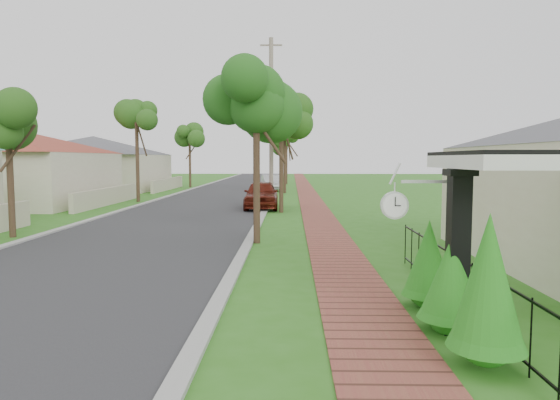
% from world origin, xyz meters
% --- Properties ---
extents(ground, '(160.00, 160.00, 0.00)m').
position_xyz_m(ground, '(0.00, 0.00, 0.00)').
color(ground, '#2F6D1A').
rests_on(ground, ground).
extents(road, '(7.00, 120.00, 0.02)m').
position_xyz_m(road, '(-3.00, 20.00, 0.00)').
color(road, '#28282B').
rests_on(road, ground).
extents(kerb_right, '(0.30, 120.00, 0.10)m').
position_xyz_m(kerb_right, '(0.65, 20.00, 0.00)').
color(kerb_right, '#9E9E99').
rests_on(kerb_right, ground).
extents(kerb_left, '(0.30, 120.00, 0.10)m').
position_xyz_m(kerb_left, '(-6.65, 20.00, 0.00)').
color(kerb_left, '#9E9E99').
rests_on(kerb_left, ground).
extents(sidewalk, '(1.50, 120.00, 0.03)m').
position_xyz_m(sidewalk, '(3.25, 20.00, 0.00)').
color(sidewalk, brown).
rests_on(sidewalk, ground).
extents(porch_post, '(0.48, 0.48, 2.52)m').
position_xyz_m(porch_post, '(4.55, -1.00, 1.12)').
color(porch_post, black).
rests_on(porch_post, ground).
extents(picket_fence, '(0.03, 8.02, 1.00)m').
position_xyz_m(picket_fence, '(4.90, -0.00, 0.53)').
color(picket_fence, black).
rests_on(picket_fence, ground).
extents(street_trees, '(10.70, 37.65, 5.89)m').
position_xyz_m(street_trees, '(-2.87, 26.84, 4.54)').
color(street_trees, '#382619').
rests_on(street_trees, ground).
extents(hedge_row, '(0.88, 3.51, 2.07)m').
position_xyz_m(hedge_row, '(4.45, -1.20, 0.84)').
color(hedge_row, '#167118').
rests_on(hedge_row, ground).
extents(far_house_grey, '(15.56, 15.56, 4.60)m').
position_xyz_m(far_house_grey, '(-14.97, 34.00, 2.34)').
color(far_house_grey, beige).
rests_on(far_house_grey, ground).
extents(parked_car_red, '(1.85, 4.41, 1.49)m').
position_xyz_m(parked_car_red, '(0.40, 17.90, 0.74)').
color(parked_car_red, '#5B180D').
rests_on(parked_car_red, ground).
extents(parked_car_white, '(2.02, 4.16, 1.31)m').
position_xyz_m(parked_car_white, '(0.32, 33.11, 0.66)').
color(parked_car_white, silver).
rests_on(parked_car_white, ground).
extents(near_tree, '(2.17, 2.17, 5.56)m').
position_xyz_m(near_tree, '(0.90, 7.00, 4.43)').
color(near_tree, '#382619').
rests_on(near_tree, ground).
extents(utility_pole, '(1.20, 0.24, 9.16)m').
position_xyz_m(utility_pole, '(0.90, 18.74, 4.64)').
color(utility_pole, gray).
rests_on(utility_pole, ground).
extents(station_clock, '(1.07, 0.13, 0.63)m').
position_xyz_m(station_clock, '(3.69, -0.60, 1.95)').
color(station_clock, silver).
rests_on(station_clock, ground).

